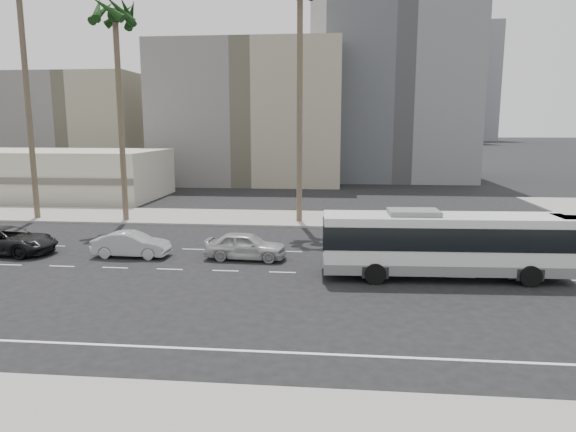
# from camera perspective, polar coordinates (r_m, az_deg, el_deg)

# --- Properties ---
(ground) EXTENTS (700.00, 700.00, 0.00)m
(ground) POSITION_cam_1_polar(r_m,az_deg,el_deg) (26.55, 5.86, -6.45)
(ground) COLOR black
(ground) RESTS_ON ground
(sidewalk_north) EXTENTS (120.00, 7.00, 0.15)m
(sidewalk_north) POSITION_cam_1_polar(r_m,az_deg,el_deg) (41.64, 5.80, -0.35)
(sidewalk_north) COLOR gray
(sidewalk_north) RESTS_ON ground
(commercial_low) EXTENTS (22.00, 12.16, 5.00)m
(commercial_low) POSITION_cam_1_polar(r_m,az_deg,el_deg) (59.67, -24.44, 4.26)
(commercial_low) COLOR #BFB7A2
(commercial_low) RESTS_ON ground
(midrise_beige_west) EXTENTS (24.00, 18.00, 18.00)m
(midrise_beige_west) POSITION_cam_1_polar(r_m,az_deg,el_deg) (71.47, -3.97, 11.13)
(midrise_beige_west) COLOR gray
(midrise_beige_west) RESTS_ON ground
(midrise_gray_center) EXTENTS (20.00, 20.00, 26.00)m
(midrise_gray_center) POSITION_cam_1_polar(r_m,az_deg,el_deg) (78.11, 11.97, 13.77)
(midrise_gray_center) COLOR #54575D
(midrise_gray_center) RESTS_ON ground
(midrise_beige_far) EXTENTS (18.00, 16.00, 15.00)m
(midrise_beige_far) POSITION_cam_1_polar(r_m,az_deg,el_deg) (84.41, -21.29, 9.28)
(midrise_beige_far) COLOR gray
(midrise_beige_far) RESTS_ON ground
(civic_tower) EXTENTS (42.00, 42.00, 129.00)m
(civic_tower) POSITION_cam_1_polar(r_m,az_deg,el_deg) (277.26, 5.42, 16.36)
(civic_tower) COLOR beige
(civic_tower) RESTS_ON ground
(highrise_right) EXTENTS (26.00, 26.00, 70.00)m
(highrise_right) POSITION_cam_1_polar(r_m,az_deg,el_deg) (260.91, 16.16, 15.59)
(highrise_right) COLOR #5B5E65
(highrise_right) RESTS_ON ground
(highrise_far) EXTENTS (22.00, 22.00, 60.00)m
(highrise_far) POSITION_cam_1_polar(r_m,az_deg,el_deg) (294.85, 19.95, 13.72)
(highrise_far) COLOR #5B5E65
(highrise_far) RESTS_ON ground
(city_bus) EXTENTS (12.01, 3.18, 3.42)m
(city_bus) POSITION_cam_1_polar(r_m,az_deg,el_deg) (26.55, 16.92, -2.83)
(city_bus) COLOR silver
(city_bus) RESTS_ON ground
(car_a) EXTENTS (2.07, 4.69, 1.57)m
(car_a) POSITION_cam_1_polar(r_m,az_deg,el_deg) (29.25, -4.74, -3.30)
(car_a) COLOR #AFAFAF
(car_a) RESTS_ON ground
(car_b) EXTENTS (1.59, 4.41, 1.45)m
(car_b) POSITION_cam_1_polar(r_m,az_deg,el_deg) (31.07, -16.99, -3.04)
(car_b) COLOR #A2A2A4
(car_b) RESTS_ON ground
(car_c) EXTENTS (3.11, 5.93, 1.59)m
(car_c) POSITION_cam_1_polar(r_m,az_deg,el_deg) (34.64, -28.69, -2.40)
(car_c) COLOR black
(car_c) RESTS_ON ground
(palm_mid) EXTENTS (5.51, 5.51, 17.00)m
(palm_mid) POSITION_cam_1_polar(r_m,az_deg,el_deg) (42.98, -18.66, 19.92)
(palm_mid) COLOR brown
(palm_mid) RESTS_ON ground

